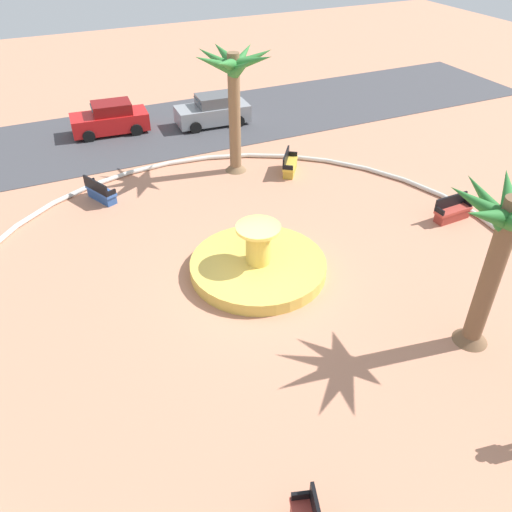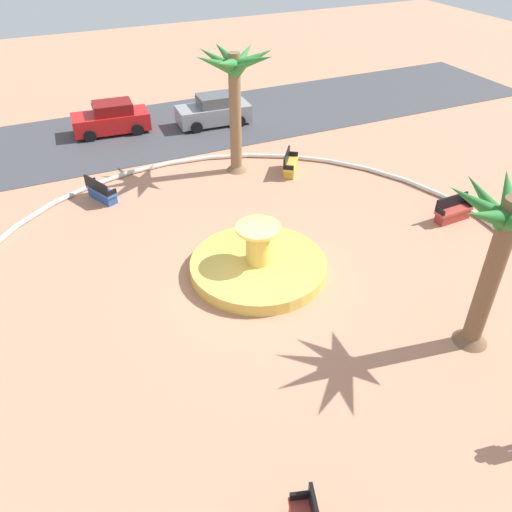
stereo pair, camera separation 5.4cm
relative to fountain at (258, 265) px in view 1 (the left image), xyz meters
The scene contains 11 objects.
ground_plane 0.73m from the fountain, 123.93° to the right, with size 80.00×80.00×0.00m, color tan.
plaza_curb 0.70m from the fountain, 123.93° to the right, with size 20.21×20.21×0.20m, color silver.
street_asphalt 13.96m from the fountain, 91.54° to the left, with size 48.00×8.00×0.03m, color #424247.
fountain is the anchor object (origin of this frame).
palm_tree_near_fountain 8.84m from the fountain, 72.51° to the left, with size 3.57×3.54×5.63m.
palm_tree_by_curb 7.88m from the fountain, 53.14° to the right, with size 3.38×3.37×5.08m.
bench_east 8.37m from the fountain, 118.13° to the left, with size 1.11×1.66×1.00m.
bench_west 7.81m from the fountain, 54.18° to the left, with size 1.34×1.59×1.00m.
bench_southeast 8.52m from the fountain, ahead, with size 1.62×0.57×1.00m.
parked_car_leftmost 14.71m from the fountain, 97.62° to the left, with size 4.12×2.16×1.67m.
parked_car_second 13.84m from the fountain, 75.43° to the left, with size 4.09×2.10×1.67m.
Camera 1 is at (-5.75, -12.50, 11.04)m, focal length 36.43 mm.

